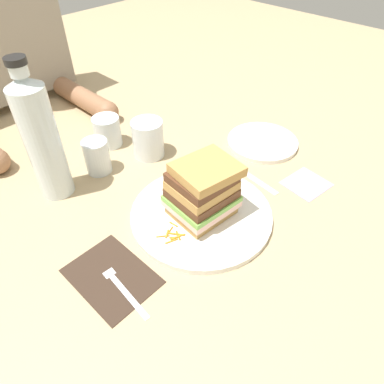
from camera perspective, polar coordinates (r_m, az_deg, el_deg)
name	(u,v)px	position (r m, az deg, el deg)	size (l,w,h in m)	color
ground_plane	(199,218)	(0.74, 1.10, -4.30)	(3.00, 3.00, 0.00)	tan
main_plate	(202,215)	(0.74, 1.69, -3.76)	(0.30, 0.30, 0.01)	white
sandwich	(204,191)	(0.69, 1.88, 0.11)	(0.14, 0.12, 0.12)	tan
carrot_shred_0	(171,241)	(0.68, -3.36, -7.96)	(0.00, 0.00, 0.03)	orange
carrot_shred_1	(180,234)	(0.69, -1.89, -6.90)	(0.00, 0.00, 0.02)	orange
carrot_shred_2	(174,224)	(0.71, -3.01, -5.25)	(0.00, 0.00, 0.02)	orange
carrot_shred_3	(177,237)	(0.69, -2.51, -7.32)	(0.00, 0.00, 0.03)	orange
carrot_shred_4	(163,236)	(0.69, -4.75, -7.17)	(0.00, 0.00, 0.03)	orange
carrot_shred_5	(175,237)	(0.69, -2.86, -7.34)	(0.00, 0.00, 0.02)	orange
carrot_shred_6	(170,231)	(0.70, -3.62, -6.31)	(0.00, 0.00, 0.02)	orange
carrot_shred_7	(176,234)	(0.69, -2.55, -6.83)	(0.00, 0.00, 0.03)	orange
carrot_shred_8	(178,236)	(0.69, -2.25, -7.08)	(0.00, 0.00, 0.02)	orange
carrot_shred_9	(167,234)	(0.69, -4.07, -6.78)	(0.00, 0.00, 0.02)	orange
carrot_shred_10	(229,189)	(0.79, 6.08, 0.52)	(0.00, 0.00, 0.02)	orange
carrot_shred_11	(227,200)	(0.76, 5.74, -1.25)	(0.00, 0.00, 0.03)	orange
carrot_shred_12	(232,195)	(0.78, 6.57, -0.48)	(0.00, 0.00, 0.02)	orange
carrot_shred_13	(235,189)	(0.79, 6.91, 0.57)	(0.00, 0.00, 0.03)	orange
carrot_shred_14	(220,193)	(0.78, 4.51, -0.14)	(0.00, 0.00, 0.02)	orange
carrot_shred_15	(222,192)	(0.78, 4.92, 0.07)	(0.00, 0.00, 0.02)	orange
carrot_shred_16	(228,193)	(0.78, 5.82, -0.12)	(0.00, 0.00, 0.02)	orange
carrot_shred_17	(228,198)	(0.77, 5.89, -0.91)	(0.00, 0.00, 0.02)	orange
carrot_shred_18	(230,198)	(0.77, 6.21, -0.98)	(0.00, 0.00, 0.03)	orange
napkin_dark	(112,276)	(0.66, -12.92, -13.14)	(0.12, 0.16, 0.00)	#38281E
fork	(118,283)	(0.65, -11.90, -14.25)	(0.03, 0.17, 0.00)	silver
knife	(247,174)	(0.86, 8.89, 2.92)	(0.04, 0.20, 0.00)	silver
juice_glass	(148,140)	(0.90, -7.13, 8.35)	(0.08, 0.08, 0.10)	white
water_bottle	(42,139)	(0.78, -23.22, 7.98)	(0.07, 0.07, 0.31)	silver
empty_tumbler_0	(107,131)	(0.96, -13.57, 9.55)	(0.07, 0.07, 0.08)	silver
empty_tumbler_1	(97,156)	(0.87, -15.15, 5.59)	(0.06, 0.06, 0.08)	silver
side_plate	(262,142)	(0.97, 11.36, 7.97)	(0.19, 0.19, 0.01)	white
napkin_pink	(306,184)	(0.86, 18.06, 1.30)	(0.09, 0.09, 0.00)	pink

